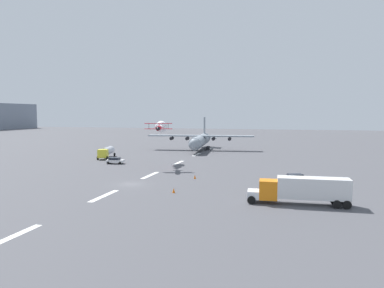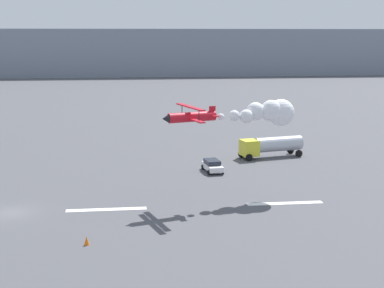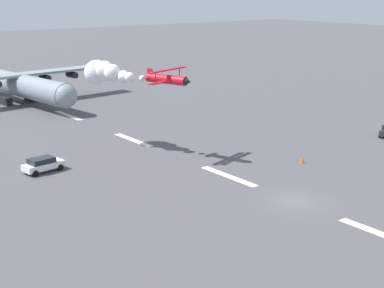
{
  "view_description": "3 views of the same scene",
  "coord_description": "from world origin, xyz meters",
  "px_view_note": "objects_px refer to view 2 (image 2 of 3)",
  "views": [
    {
      "loc": [
        -56.13,
        -26.39,
        12.28
      ],
      "look_at": [
        40.71,
        0.0,
        3.6
      ],
      "focal_mm": 33.43,
      "sensor_mm": 36.0,
      "label": 1
    },
    {
      "loc": [
        11.52,
        -53.95,
        17.13
      ],
      "look_at": [
        17.95,
        1.44,
        6.2
      ],
      "focal_mm": 52.09,
      "sensor_mm": 36.0,
      "label": 2
    },
    {
      "loc": [
        -33.53,
        37.3,
        18.6
      ],
      "look_at": [
        15.23,
        0.05,
        2.11
      ],
      "focal_mm": 54.8,
      "sensor_mm": 36.0,
      "label": 3
    }
  ],
  "objects_px": {
    "stunt_biplane_red": "(262,113)",
    "traffic_cone_far": "(87,241)",
    "airport_staff_sedan": "(212,165)",
    "fuel_tanker_truck": "(271,145)"
  },
  "relations": [
    {
      "from": "fuel_tanker_truck",
      "to": "airport_staff_sedan",
      "type": "height_order",
      "value": "fuel_tanker_truck"
    },
    {
      "from": "traffic_cone_far",
      "to": "airport_staff_sedan",
      "type": "bearing_deg",
      "value": 59.23
    },
    {
      "from": "stunt_biplane_red",
      "to": "fuel_tanker_truck",
      "type": "xyz_separation_m",
      "value": [
        5.81,
        18.03,
        -7.23
      ]
    },
    {
      "from": "stunt_biplane_red",
      "to": "airport_staff_sedan",
      "type": "bearing_deg",
      "value": 109.4
    },
    {
      "from": "stunt_biplane_red",
      "to": "traffic_cone_far",
      "type": "xyz_separation_m",
      "value": [
        -17.9,
        -13.33,
        -8.6
      ]
    },
    {
      "from": "fuel_tanker_truck",
      "to": "traffic_cone_far",
      "type": "relative_size",
      "value": 12.64
    },
    {
      "from": "stunt_biplane_red",
      "to": "traffic_cone_far",
      "type": "distance_m",
      "value": 23.92
    },
    {
      "from": "fuel_tanker_truck",
      "to": "traffic_cone_far",
      "type": "xyz_separation_m",
      "value": [
        -23.71,
        -31.36,
        -1.37
      ]
    },
    {
      "from": "traffic_cone_far",
      "to": "stunt_biplane_red",
      "type": "bearing_deg",
      "value": 36.68
    },
    {
      "from": "stunt_biplane_red",
      "to": "traffic_cone_far",
      "type": "relative_size",
      "value": 19.66
    }
  ]
}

